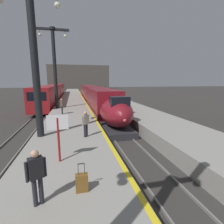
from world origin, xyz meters
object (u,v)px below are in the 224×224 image
station_column_far (54,62)px  departure_info_board (58,129)px  passenger_near_edge (36,173)px  passenger_mid_platform (86,122)px  station_column_mid (34,50)px  passenger_far_waiting (62,105)px  regional_train_adjacent (54,92)px  rolling_suitcase (82,183)px  highspeed_train_main (95,96)px

station_column_far → departure_info_board: size_ratio=4.75×
passenger_near_edge → passenger_mid_platform: (1.79, 5.69, 0.00)m
station_column_mid → passenger_far_waiting: (0.91, 7.33, -4.39)m
station_column_mid → departure_info_board: size_ratio=4.20×
regional_train_adjacent → passenger_far_waiting: bearing=-81.7°
passenger_mid_platform → passenger_far_waiting: same height
station_column_far → passenger_near_edge: bearing=-86.6°
passenger_near_edge → passenger_far_waiting: bearing=90.7°
station_column_mid → departure_info_board: bearing=-69.1°
regional_train_adjacent → passenger_mid_platform: regional_train_adjacent is taller
regional_train_adjacent → rolling_suitcase: (4.55, -34.85, -0.77)m
station_column_far → passenger_mid_platform: station_column_far is taller
highspeed_train_main → passenger_near_edge: bearing=-100.9°
regional_train_adjacent → station_column_mid: (2.20, -28.65, 4.30)m
passenger_far_waiting → station_column_far: bearing=101.8°
passenger_mid_platform → departure_info_board: (-1.39, -3.07, 0.52)m
highspeed_train_main → station_column_far: size_ratio=3.69×
passenger_mid_platform → rolling_suitcase: bearing=-95.6°
passenger_far_waiting → departure_info_board: bearing=-87.1°
passenger_far_waiting → departure_info_board: 11.24m
departure_info_board → rolling_suitcase: bearing=-69.5°
regional_train_adjacent → departure_info_board: (3.68, -32.53, 0.43)m
passenger_near_edge → passenger_far_waiting: size_ratio=1.00×
passenger_near_edge → departure_info_board: departure_info_board is taller
highspeed_train_main → station_column_far: station_column_far is taller
highspeed_train_main → rolling_suitcase: highspeed_train_main is taller
highspeed_train_main → regional_train_adjacent: regional_train_adjacent is taller
regional_train_adjacent → passenger_mid_platform: bearing=-80.2°
station_column_far → rolling_suitcase: 18.93m
station_column_mid → station_column_far: (0.00, 11.69, 0.62)m
departure_info_board → regional_train_adjacent: bearing=96.5°
station_column_mid → rolling_suitcase: size_ratio=9.07×
regional_train_adjacent → passenger_mid_platform: size_ratio=21.66×
passenger_mid_platform → departure_info_board: size_ratio=0.80×
station_column_far → passenger_near_edge: (1.09, -18.21, -5.01)m
passenger_near_edge → regional_train_adjacent: bearing=95.3°
station_column_far → passenger_near_edge: size_ratio=5.96×
regional_train_adjacent → passenger_far_waiting: (3.11, -21.32, -0.09)m
passenger_far_waiting → departure_info_board: departure_info_board is taller
station_column_mid → station_column_far: size_ratio=0.88×
passenger_far_waiting → highspeed_train_main: bearing=65.9°
highspeed_train_main → passenger_far_waiting: size_ratio=21.99×
regional_train_adjacent → departure_info_board: size_ratio=17.26×
regional_train_adjacent → rolling_suitcase: size_ratio=37.27×
station_column_mid → highspeed_train_main: bearing=72.3°
highspeed_train_main → passenger_far_waiting: 12.23m
station_column_mid → passenger_far_waiting: bearing=82.9°
passenger_mid_platform → regional_train_adjacent: bearing=99.8°
station_column_far → regional_train_adjacent: bearing=97.4°
highspeed_train_main → passenger_far_waiting: bearing=-114.1°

